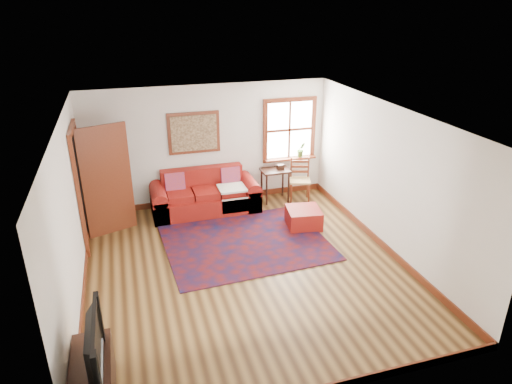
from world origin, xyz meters
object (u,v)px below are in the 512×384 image
object	(u,v)px
red_ottoman	(304,218)
red_leather_sofa	(205,198)
side_table	(275,175)
ladder_back_chair	(300,178)
media_cabinet	(93,378)

from	to	relation	value
red_ottoman	red_leather_sofa	bearing A→B (deg)	151.59
side_table	ladder_back_chair	bearing A→B (deg)	-11.48
side_table	red_leather_sofa	bearing A→B (deg)	-177.79
side_table	ladder_back_chair	world-z (taller)	ladder_back_chair
red_ottoman	ladder_back_chair	bearing A→B (deg)	80.33
red_ottoman	media_cabinet	xyz separation A→B (m)	(-3.74, -3.14, 0.08)
side_table	media_cabinet	distance (m)	5.73
red_ottoman	media_cabinet	size ratio (longest dim) A/B	0.66
red_ottoman	ladder_back_chair	size ratio (longest dim) A/B	0.67
red_leather_sofa	side_table	size ratio (longest dim) A/B	3.05
red_ottoman	side_table	world-z (taller)	side_table
red_leather_sofa	media_cabinet	bearing A→B (deg)	-115.29
side_table	ladder_back_chair	size ratio (longest dim) A/B	0.77
red_ottoman	media_cabinet	bearing A→B (deg)	-131.61
red_leather_sofa	ladder_back_chair	xyz separation A→B (m)	(2.05, -0.05, 0.22)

